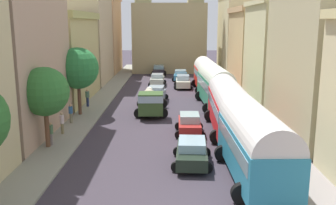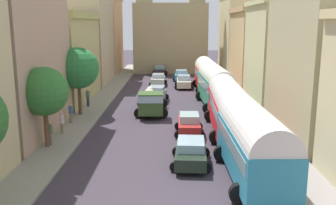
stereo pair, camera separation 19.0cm
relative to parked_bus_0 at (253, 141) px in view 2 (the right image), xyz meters
name	(u,v)px [view 2 (the right image)]	position (x,y,z in m)	size (l,w,h in m)	color
ground_plane	(169,101)	(-4.60, 20.50, -2.17)	(154.00, 154.00, 0.00)	#3B333D
sidewalk_left	(101,100)	(-11.85, 20.50, -2.10)	(2.50, 70.00, 0.14)	gray
sidewalk_right	(237,101)	(2.65, 20.50, -2.10)	(2.50, 70.00, 0.14)	gray
building_left_1	(13,50)	(-15.65, 8.17, 4.09)	(5.61, 11.32, 12.46)	tan
building_left_2	(64,57)	(-15.67, 20.80, 2.51)	(5.65, 12.54, 9.28)	tan
building_left_3	(92,33)	(-15.28, 33.30, 4.70)	(4.37, 10.55, 13.73)	tan
building_left_4	(107,35)	(-15.12, 44.31, 4.00)	(4.45, 9.74, 12.28)	tan
building_right_1	(316,44)	(6.02, 8.38, 4.51)	(4.24, 11.27, 13.35)	tan
building_right_2	(274,53)	(6.04, 19.58, 3.04)	(4.70, 9.46, 10.38)	beige
building_right_3	(254,47)	(6.31, 30.61, 2.95)	(5.31, 11.29, 10.17)	tan
building_right_4	(241,33)	(6.77, 42.90, 4.41)	(6.31, 12.65, 13.10)	beige
distant_church	(171,34)	(-4.60, 45.58, 4.27)	(12.11, 7.15, 18.30)	tan
parked_bus_0	(253,141)	(0.00, 0.00, 0.00)	(3.48, 8.75, 3.96)	teal
parked_bus_1	(228,104)	(0.00, 9.00, 0.01)	(3.41, 9.71, 3.94)	red
parked_bus_2	(215,84)	(0.00, 18.00, 0.11)	(3.51, 9.81, 4.10)	#2E9169
parked_bus_3	(207,73)	(0.00, 27.00, -0.02)	(3.36, 8.66, 3.90)	red
cargo_truck_0	(151,102)	(-6.13, 14.51, -0.96)	(3.09, 6.89, 2.28)	#375528
car_0	(157,94)	(-5.90, 20.27, -1.35)	(2.57, 4.24, 1.65)	gray
car_1	(158,80)	(-6.14, 30.87, -1.38)	(2.37, 3.99, 1.56)	silver
car_2	(160,70)	(-6.26, 40.93, -1.36)	(2.38, 3.68, 1.62)	#27222A
car_3	(191,152)	(-3.12, 2.25, -1.41)	(2.48, 4.19, 1.49)	#212C20
car_4	(189,124)	(-2.97, 8.36, -1.38)	(2.22, 3.76, 1.57)	#AE2824
car_5	(184,82)	(-2.80, 28.89, -1.34)	(2.40, 4.16, 1.67)	beige
car_6	(181,75)	(-2.95, 35.31, -1.39)	(2.52, 4.08, 1.53)	#3D92BE
pedestrian_0	(71,113)	(-12.54, 11.07, -1.18)	(0.48, 0.48, 1.72)	#767056
pedestrian_2	(50,133)	(-12.39, 5.36, -1.18)	(0.39, 0.39, 1.72)	slate
pedestrian_3	(88,97)	(-12.52, 17.32, -1.11)	(0.51, 0.51, 1.85)	navy
pedestrian_4	(62,122)	(-12.37, 7.95, -1.14)	(0.40, 0.40, 1.78)	#807450
roadside_tree_1	(44,92)	(-12.50, 5.01, 1.67)	(3.18, 3.18, 5.44)	brown
roadside_tree_2	(78,68)	(-12.50, 14.03, 2.11)	(3.64, 3.64, 6.12)	brown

